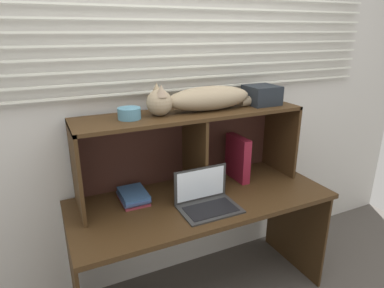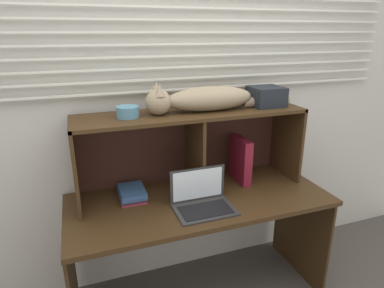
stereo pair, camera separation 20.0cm
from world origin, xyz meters
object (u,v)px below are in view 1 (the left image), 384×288
Objects in this scene: binder_upright at (238,158)px; book_stack at (133,196)px; storage_box at (262,95)px; laptop at (206,200)px; small_basket at (129,113)px; cat at (204,99)px.

book_stack is at bearing 179.96° from binder_upright.
laptop is at bearing -154.66° from storage_box.
laptop is at bearing -35.05° from book_stack.
small_basket is at bearing 180.00° from storage_box.
small_basket is at bearing 180.00° from binder_upright.
book_stack is 1.14× the size of storage_box.
laptop is 1.12× the size of binder_upright.
laptop is 1.47× the size of book_stack.
book_stack is (-0.75, 0.00, -0.13)m from binder_upright.
binder_upright is (0.27, 0.00, -0.44)m from cat.
binder_upright is 0.76m from book_stack.
cat is 0.44m from storage_box.
cat is 4.70× the size of storage_box.
laptop is at bearing -35.58° from small_basket.
storage_box is at bearing 0.00° from cat.
storage_box reaches higher than small_basket.
small_basket is (0.01, -0.00, 0.52)m from book_stack.
cat is 0.61m from laptop.
binder_upright is at bearing 34.31° from laptop.
cat is 0.74m from book_stack.
small_basket reaches higher than binder_upright.
book_stack is at bearing 179.94° from cat.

